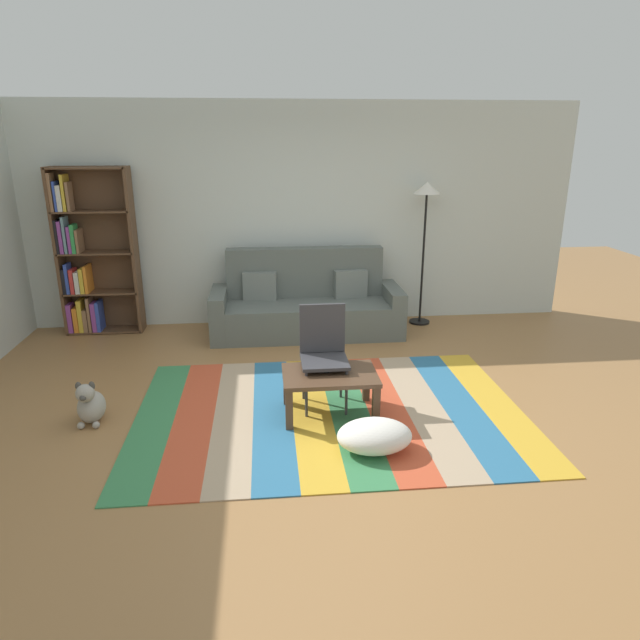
# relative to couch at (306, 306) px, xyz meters

# --- Properties ---
(ground_plane) EXTENTS (14.00, 14.00, 0.00)m
(ground_plane) POSITION_rel_couch_xyz_m (0.00, -2.02, -0.34)
(ground_plane) COLOR #9E7042
(back_wall) EXTENTS (6.80, 0.10, 2.70)m
(back_wall) POSITION_rel_couch_xyz_m (0.00, 0.53, 1.01)
(back_wall) COLOR silver
(back_wall) RESTS_ON ground_plane
(rug) EXTENTS (3.32, 2.33, 0.01)m
(rug) POSITION_rel_couch_xyz_m (0.04, -2.12, -0.33)
(rug) COLOR #387F4C
(rug) RESTS_ON ground_plane
(couch) EXTENTS (2.26, 0.80, 1.00)m
(couch) POSITION_rel_couch_xyz_m (0.00, 0.00, 0.00)
(couch) COLOR #59605B
(couch) RESTS_ON ground_plane
(bookshelf) EXTENTS (0.90, 0.28, 1.96)m
(bookshelf) POSITION_rel_couch_xyz_m (-2.56, 0.28, 0.56)
(bookshelf) COLOR brown
(bookshelf) RESTS_ON ground_plane
(coffee_table) EXTENTS (0.79, 0.53, 0.38)m
(coffee_table) POSITION_rel_couch_xyz_m (0.03, -2.16, -0.01)
(coffee_table) COLOR #513826
(coffee_table) RESTS_ON rug
(pouf) EXTENTS (0.57, 0.42, 0.24)m
(pouf) POSITION_rel_couch_xyz_m (0.30, -2.78, -0.21)
(pouf) COLOR white
(pouf) RESTS_ON rug
(dog) EXTENTS (0.22, 0.35, 0.40)m
(dog) POSITION_rel_couch_xyz_m (-1.96, -2.09, -0.18)
(dog) COLOR #9E998E
(dog) RESTS_ON ground_plane
(standing_lamp) EXTENTS (0.32, 0.32, 1.77)m
(standing_lamp) POSITION_rel_couch_xyz_m (1.48, 0.21, 1.14)
(standing_lamp) COLOR black
(standing_lamp) RESTS_ON ground_plane
(tv_remote) EXTENTS (0.07, 0.16, 0.02)m
(tv_remote) POSITION_rel_couch_xyz_m (0.02, -2.08, 0.06)
(tv_remote) COLOR black
(tv_remote) RESTS_ON coffee_table
(folding_chair) EXTENTS (0.40, 0.40, 0.90)m
(folding_chair) POSITION_rel_couch_xyz_m (0.00, -1.94, 0.20)
(folding_chair) COLOR #38383D
(folding_chair) RESTS_ON ground_plane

